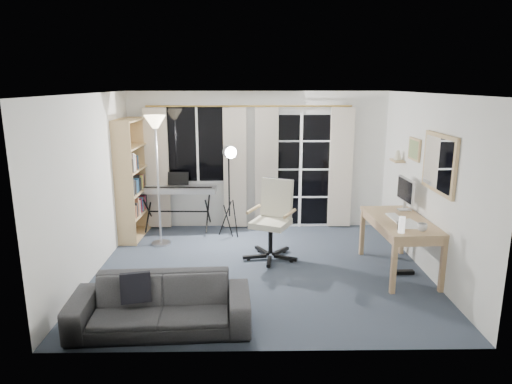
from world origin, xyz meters
The scene contains 17 objects.
floor centered at (0.00, 0.00, -0.01)m, with size 4.50×4.00×0.02m, color #3C4557.
window centered at (-1.05, 1.97, 1.50)m, with size 1.20×0.08×1.40m.
french_door centered at (0.75, 1.97, 1.03)m, with size 1.32×0.09×2.11m.
curtains centered at (-0.14, 1.88, 1.09)m, with size 3.60×0.07×2.13m.
bookshelf centered at (-2.13, 1.41, 0.94)m, with size 0.36×0.93×1.98m.
torchiere_lamp centered at (-1.58, 1.03, 1.66)m, with size 0.43×0.43×2.06m.
keyboard_piano centered at (-1.38, 1.70, 0.73)m, with size 1.34×0.67×0.97m.
studio_light centered at (-0.47, 1.37, 1.27)m, with size 0.36×0.36×1.58m.
office_chair centered at (0.21, 0.51, 0.68)m, with size 0.80×0.82×1.16m.
desk centered at (1.88, -0.10, 0.66)m, with size 0.77×1.43×0.75m.
monitor centered at (2.08, 0.35, 1.03)m, with size 0.19×0.54×0.47m.
desk_clutter centered at (1.82, -0.33, 0.59)m, with size 0.42×0.86×0.95m.
mug centered at (1.98, -0.60, 0.81)m, with size 0.12×0.10×0.12m, color silver.
wall_mirror centered at (2.22, -0.35, 1.55)m, with size 0.04×0.94×0.74m.
framed_print centered at (2.23, 0.55, 1.60)m, with size 0.03×0.42×0.32m.
wall_shelf centered at (2.16, 1.05, 1.41)m, with size 0.16×0.30×0.18m.
sofa centered at (-1.09, -1.55, 0.36)m, with size 1.89×0.64×0.73m.
Camera 1 is at (-0.16, -5.94, 2.53)m, focal length 32.00 mm.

